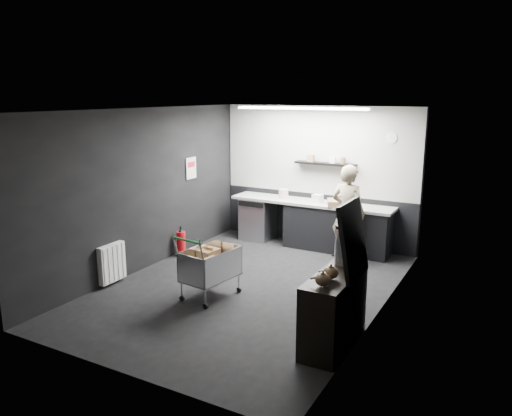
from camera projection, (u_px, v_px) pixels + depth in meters
The scene contains 22 objects.
floor at pixel (249, 287), 7.70m from camera, with size 5.50×5.50×0.00m, color black.
ceiling at pixel (248, 110), 7.09m from camera, with size 5.50×5.50×0.00m, color silver.
wall_back at pixel (318, 176), 9.75m from camera, with size 5.50×5.50×0.00m, color black.
wall_front at pixel (115, 253), 5.04m from camera, with size 5.50×5.50×0.00m, color black.
wall_left at pixel (144, 190), 8.33m from camera, with size 5.50×5.50×0.00m, color black.
wall_right at pixel (383, 218), 6.46m from camera, with size 5.50×5.50×0.00m, color black.
kitchen_wall_panel at pixel (318, 150), 9.62m from camera, with size 3.95×0.02×1.70m, color beige.
dado_panel at pixel (316, 218), 9.92m from camera, with size 3.95×0.02×1.00m, color black.
floating_shelf at pixel (325, 164), 9.48m from camera, with size 1.20×0.22×0.04m, color black.
wall_clock at pixel (392, 138), 8.89m from camera, with size 0.20×0.20×0.03m, color white.
poster at pixel (191, 168), 9.39m from camera, with size 0.02×0.30×0.40m, color silver.
poster_red_band at pixel (191, 164), 9.37m from camera, with size 0.01×0.22×0.10m, color red.
radiator at pixel (112, 263), 7.76m from camera, with size 0.10×0.50×0.60m, color white.
ceiling_strip at pixel (300, 108), 8.68m from camera, with size 2.40×0.20×0.04m, color white.
prep_counter at pixel (316, 225), 9.60m from camera, with size 3.20×0.61×0.90m.
person at pixel (348, 213), 8.77m from camera, with size 0.63×0.41×1.73m, color beige.
shopping_cart at pixel (210, 266), 7.25m from camera, with size 0.65×0.97×0.99m.
sideboard at pixel (336, 300), 5.85m from camera, with size 0.50×1.17×1.75m.
fire_extinguisher at pixel (181, 242), 9.15m from camera, with size 0.16×0.16×0.53m.
cardboard_box at pixel (342, 203), 9.21m from camera, with size 0.52×0.39×0.10m, color #946E4F.
pink_tub at pixel (283, 194), 9.82m from camera, with size 0.18×0.18×0.18m, color silver.
white_container at pixel (317, 199), 9.43m from camera, with size 0.18×0.14×0.16m, color white.
Camera 1 is at (3.56, -6.29, 2.93)m, focal length 35.00 mm.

